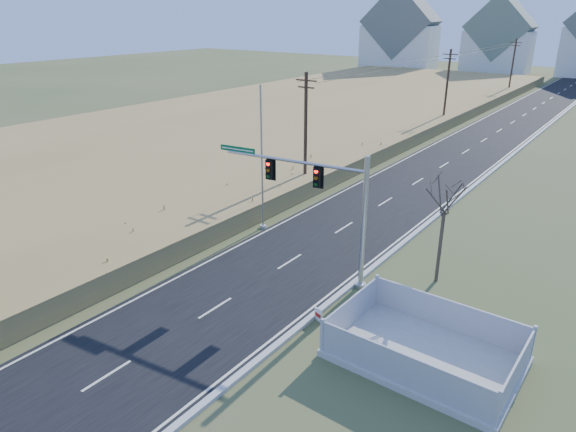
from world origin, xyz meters
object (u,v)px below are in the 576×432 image
at_px(traffic_signal_mast, 330,202).
at_px(bare_tree, 446,194).
at_px(flagpole, 262,174).
at_px(open_sign, 318,315).
at_px(fence_enclosure, 425,353).

height_order(traffic_signal_mast, bare_tree, traffic_signal_mast).
distance_m(traffic_signal_mast, flagpole, 7.72).
height_order(traffic_signal_mast, open_sign, traffic_signal_mast).
bearing_deg(open_sign, bare_tree, 86.05).
bearing_deg(bare_tree, fence_enclosure, -72.79).
relative_size(traffic_signal_mast, bare_tree, 1.45).
xyz_separation_m(open_sign, flagpole, (-8.80, 6.97, 3.30)).
height_order(traffic_signal_mast, fence_enclosure, traffic_signal_mast).
bearing_deg(open_sign, fence_enclosure, 22.02).
xyz_separation_m(flagpole, bare_tree, (11.72, -0.18, 1.16)).
bearing_deg(traffic_signal_mast, flagpole, 147.67).
bearing_deg(open_sign, flagpole, 160.89).
relative_size(open_sign, flagpole, 0.07).
xyz_separation_m(fence_enclosure, open_sign, (-4.95, -0.24, 0.02)).
height_order(flagpole, bare_tree, flagpole).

